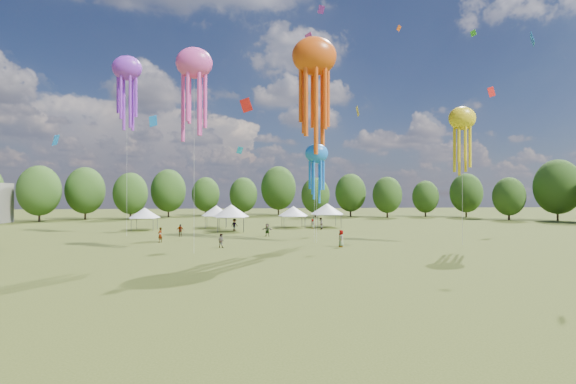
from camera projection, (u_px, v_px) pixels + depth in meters
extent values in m
plane|color=#384416|center=(408.00, 379.00, 13.02)|extent=(300.00, 300.00, 0.00)
imported|color=gray|center=(221.00, 241.00, 44.38)|extent=(0.92, 0.84, 1.52)
imported|color=gray|center=(313.00, 224.00, 69.68)|extent=(0.70, 0.87, 1.55)
imported|color=gray|center=(321.00, 224.00, 67.14)|extent=(1.01, 1.13, 1.93)
imported|color=gray|center=(235.00, 225.00, 64.90)|extent=(1.39, 1.32, 1.90)
imported|color=gray|center=(180.00, 230.00, 56.10)|extent=(1.03, 0.55, 1.67)
imported|color=gray|center=(267.00, 230.00, 56.50)|extent=(1.68, 1.12, 1.74)
imported|color=gray|center=(160.00, 235.00, 49.28)|extent=(0.70, 0.79, 1.81)
imported|color=gray|center=(341.00, 238.00, 45.18)|extent=(0.62, 0.93, 1.86)
cylinder|color=#47474C|center=(131.00, 225.00, 64.08)|extent=(0.08, 0.08, 1.90)
cylinder|color=#47474C|center=(137.00, 224.00, 67.41)|extent=(0.08, 0.08, 1.90)
cylinder|color=#47474C|center=(153.00, 225.00, 64.47)|extent=(0.08, 0.08, 1.90)
cylinder|color=#47474C|center=(157.00, 223.00, 67.79)|extent=(0.08, 0.08, 1.90)
cube|color=silver|center=(145.00, 218.00, 65.94)|extent=(3.74, 3.74, 0.10)
cone|color=silver|center=(145.00, 213.00, 65.94)|extent=(4.87, 4.87, 1.63)
cylinder|color=#47474C|center=(205.00, 223.00, 68.39)|extent=(0.08, 0.08, 2.02)
cylinder|color=#47474C|center=(207.00, 221.00, 71.77)|extent=(0.08, 0.08, 2.02)
cylinder|color=#47474C|center=(226.00, 223.00, 68.78)|extent=(0.08, 0.08, 2.02)
cylinder|color=#47474C|center=(227.00, 221.00, 72.16)|extent=(0.08, 0.08, 2.02)
cube|color=silver|center=(216.00, 216.00, 70.28)|extent=(3.80, 3.80, 0.10)
cone|color=silver|center=(216.00, 210.00, 70.29)|extent=(4.94, 4.94, 1.73)
cylinder|color=#47474C|center=(218.00, 225.00, 61.54)|extent=(0.08, 0.08, 2.21)
cylinder|color=#47474C|center=(219.00, 223.00, 65.41)|extent=(0.08, 0.08, 2.21)
cylinder|color=#47474C|center=(244.00, 225.00, 61.99)|extent=(0.08, 0.08, 2.21)
cylinder|color=#47474C|center=(244.00, 223.00, 65.86)|extent=(0.08, 0.08, 2.21)
cube|color=silver|center=(231.00, 217.00, 63.70)|extent=(4.29, 4.29, 0.10)
cone|color=silver|center=(231.00, 210.00, 63.71)|extent=(5.58, 5.58, 1.89)
cylinder|color=#47474C|center=(284.00, 223.00, 68.93)|extent=(0.08, 0.08, 1.94)
cylinder|color=#47474C|center=(282.00, 221.00, 72.49)|extent=(0.08, 0.08, 1.94)
cylinder|color=#47474C|center=(305.00, 223.00, 69.34)|extent=(0.08, 0.08, 1.94)
cylinder|color=#47474C|center=(302.00, 221.00, 72.90)|extent=(0.08, 0.08, 1.94)
cube|color=silver|center=(293.00, 216.00, 70.92)|extent=(3.99, 3.99, 0.10)
cone|color=silver|center=(293.00, 211.00, 70.92)|extent=(5.18, 5.18, 1.66)
cylinder|color=#47474C|center=(318.00, 222.00, 69.71)|extent=(0.08, 0.08, 2.19)
cylinder|color=#47474C|center=(314.00, 220.00, 73.74)|extent=(0.08, 0.08, 2.19)
cylinder|color=#47474C|center=(341.00, 222.00, 70.17)|extent=(0.08, 0.08, 2.19)
cylinder|color=#47474C|center=(336.00, 220.00, 74.20)|extent=(0.08, 0.08, 2.19)
cube|color=silver|center=(327.00, 214.00, 71.96)|extent=(4.46, 4.46, 0.10)
cone|color=silver|center=(327.00, 209.00, 71.96)|extent=(5.80, 5.80, 1.87)
ellipsoid|color=#EC45A5|center=(194.00, 63.00, 40.19)|extent=(3.58, 2.50, 3.04)
cylinder|color=beige|center=(194.00, 158.00, 40.15)|extent=(0.03, 0.03, 18.74)
ellipsoid|color=#DE4E0D|center=(314.00, 56.00, 49.13)|extent=(5.42, 3.79, 4.60)
cylinder|color=beige|center=(314.00, 149.00, 49.09)|extent=(0.03, 0.03, 22.43)
ellipsoid|color=yellow|center=(462.00, 118.00, 46.94)|extent=(3.18, 2.23, 2.70)
cylinder|color=beige|center=(462.00, 182.00, 46.91)|extent=(0.03, 0.03, 14.54)
ellipsoid|color=purple|center=(127.00, 68.00, 56.60)|extent=(4.01, 2.80, 3.41)
cylinder|color=beige|center=(127.00, 152.00, 56.55)|extent=(0.03, 0.03, 23.28)
ellipsoid|color=blue|center=(317.00, 154.00, 48.90)|extent=(2.79, 1.95, 2.37)
cylinder|color=beige|center=(317.00, 198.00, 48.88)|extent=(0.03, 0.03, 10.69)
cube|color=purple|center=(321.00, 10.00, 52.32)|extent=(0.87, 0.63, 1.08)
cube|color=red|center=(246.00, 105.00, 68.91)|extent=(2.26, 0.61, 2.57)
cube|color=#DE4E0D|center=(399.00, 28.00, 70.97)|extent=(1.00, 0.44, 1.07)
cube|color=#52EA26|center=(304.00, 97.00, 50.55)|extent=(1.29, 0.25, 1.52)
cube|color=blue|center=(532.00, 39.00, 38.22)|extent=(0.55, 1.17, 1.37)
cube|color=blue|center=(153.00, 121.00, 83.20)|extent=(1.43, 2.25, 2.48)
cube|color=#EC45A5|center=(309.00, 38.00, 70.09)|extent=(1.27, 1.19, 1.98)
cube|color=red|center=(491.00, 92.00, 75.99)|extent=(1.84, 0.29, 2.11)
cube|color=yellow|center=(358.00, 111.00, 73.29)|extent=(0.49, 1.55, 1.86)
cube|color=#52EA26|center=(473.00, 33.00, 48.50)|extent=(0.45, 0.71, 0.88)
cube|color=blue|center=(56.00, 140.00, 72.97)|extent=(1.02, 2.04, 2.16)
cube|color=#178EC5|center=(240.00, 150.00, 63.16)|extent=(1.10, 0.70, 1.12)
cylinder|color=#38281C|center=(39.00, 214.00, 85.32)|extent=(0.44, 0.44, 3.36)
ellipsoid|color=#2B4A18|center=(39.00, 191.00, 85.34)|extent=(8.40, 8.40, 10.51)
cylinder|color=#38281C|center=(85.00, 212.00, 93.32)|extent=(0.44, 0.44, 3.41)
ellipsoid|color=#2B4A18|center=(85.00, 190.00, 93.34)|extent=(8.53, 8.53, 10.66)
cylinder|color=#38281C|center=(130.00, 213.00, 94.00)|extent=(0.44, 0.44, 3.07)
ellipsoid|color=#2B4A18|center=(130.00, 193.00, 94.02)|extent=(7.66, 7.66, 9.58)
cylinder|color=#38281C|center=(168.00, 210.00, 103.07)|extent=(0.44, 0.44, 3.43)
ellipsoid|color=#2B4A18|center=(168.00, 191.00, 103.09)|extent=(8.58, 8.58, 10.73)
cylinder|color=#38281C|center=(206.00, 210.00, 109.65)|extent=(0.44, 0.44, 2.95)
ellipsoid|color=#2B4A18|center=(206.00, 194.00, 109.67)|extent=(7.37, 7.37, 9.21)
cylinder|color=#38281C|center=(243.00, 211.00, 106.93)|extent=(0.44, 0.44, 2.89)
ellipsoid|color=#2B4A18|center=(243.00, 195.00, 106.94)|extent=(7.23, 7.23, 9.04)
cylinder|color=#38281C|center=(278.00, 208.00, 112.42)|extent=(0.44, 0.44, 3.84)
ellipsoid|color=#2B4A18|center=(278.00, 188.00, 112.44)|extent=(9.60, 9.60, 11.99)
cylinder|color=#38281C|center=(315.00, 211.00, 102.39)|extent=(0.44, 0.44, 2.84)
ellipsoid|color=#2B4A18|center=(315.00, 195.00, 102.40)|extent=(7.11, 7.11, 8.89)
cylinder|color=#38281C|center=(351.00, 210.00, 106.08)|extent=(0.44, 0.44, 3.16)
ellipsoid|color=#2B4A18|center=(351.00, 193.00, 106.09)|extent=(7.91, 7.91, 9.88)
cylinder|color=#38281C|center=(387.00, 212.00, 101.25)|extent=(0.44, 0.44, 2.88)
ellipsoid|color=#2B4A18|center=(387.00, 195.00, 101.27)|extent=(7.21, 7.21, 9.01)
cylinder|color=#38281C|center=(425.00, 211.00, 104.42)|extent=(0.44, 0.44, 2.63)
ellipsoid|color=#2B4A18|center=(425.00, 197.00, 104.44)|extent=(6.57, 6.57, 8.22)
cylinder|color=#38281C|center=(466.00, 211.00, 101.96)|extent=(0.44, 0.44, 3.13)
ellipsoid|color=#2B4A18|center=(466.00, 193.00, 101.98)|extent=(7.81, 7.81, 9.77)
cylinder|color=#38281C|center=(509.00, 214.00, 90.48)|extent=(0.44, 0.44, 2.72)
ellipsoid|color=#2B4A18|center=(509.00, 196.00, 90.49)|extent=(6.80, 6.80, 8.50)
cylinder|color=#38281C|center=(558.00, 212.00, 88.67)|extent=(0.44, 0.44, 3.81)
ellipsoid|color=#2B4A18|center=(558.00, 187.00, 88.69)|extent=(9.52, 9.52, 11.90)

